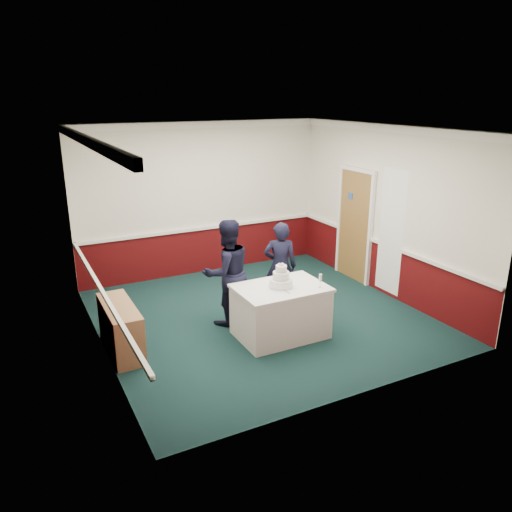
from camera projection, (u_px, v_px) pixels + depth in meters
name	position (u px, v px, depth m)	size (l,w,h in m)	color
ground	(261.00, 317.00, 8.18)	(5.00, 5.00, 0.00)	#132F2E
room_shell	(248.00, 192.00, 8.12)	(5.00, 5.00, 3.00)	silver
sideboard	(121.00, 328.00, 7.00)	(0.41, 1.20, 0.70)	tan
cake_table	(281.00, 311.00, 7.44)	(1.32, 0.92, 0.79)	white
wedding_cake	(281.00, 280.00, 7.28)	(0.35, 0.35, 0.36)	white
cake_knife	(286.00, 292.00, 7.13)	(0.01, 0.22, 0.01)	silver
champagne_flute	(320.00, 278.00, 7.25)	(0.05, 0.05, 0.21)	silver
person_man	(227.00, 272.00, 7.74)	(0.82, 0.64, 1.69)	black
person_woman	(280.00, 266.00, 8.28)	(0.55, 0.36, 1.51)	black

